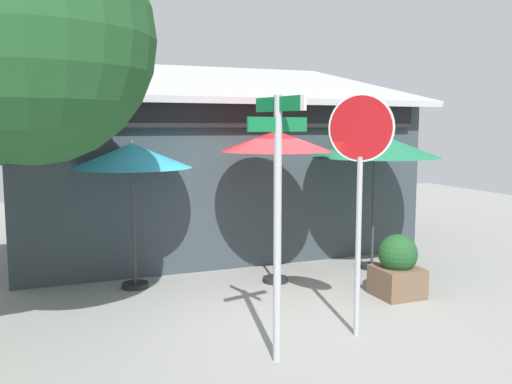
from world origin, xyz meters
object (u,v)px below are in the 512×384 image
at_px(stop_sign, 360,166).
at_px(patio_umbrella_teal_left, 132,157).
at_px(patio_umbrella_crimson_center, 276,143).
at_px(patio_umbrella_forest_green_right, 375,146).
at_px(sidewalk_planter, 397,267).
at_px(street_sign_post, 278,203).

xyz_separation_m(stop_sign, patio_umbrella_teal_left, (-2.35, 3.15, -0.00)).
bearing_deg(patio_umbrella_crimson_center, stop_sign, -89.53).
xyz_separation_m(patio_umbrella_teal_left, patio_umbrella_crimson_center, (2.33, -0.55, 0.22)).
distance_m(patio_umbrella_forest_green_right, sidewalk_planter, 2.54).
bearing_deg(sidewalk_planter, street_sign_post, -151.15).
bearing_deg(stop_sign, patio_umbrella_teal_left, 126.74).
bearing_deg(patio_umbrella_forest_green_right, patio_umbrella_teal_left, 175.10).
distance_m(patio_umbrella_teal_left, patio_umbrella_crimson_center, 2.41).
bearing_deg(street_sign_post, patio_umbrella_crimson_center, 67.05).
distance_m(street_sign_post, patio_umbrella_teal_left, 3.68).
distance_m(street_sign_post, stop_sign, 1.36).
xyz_separation_m(street_sign_post, patio_umbrella_forest_green_right, (3.33, 3.12, 0.50)).
relative_size(patio_umbrella_teal_left, sidewalk_planter, 2.49).
relative_size(stop_sign, patio_umbrella_teal_left, 1.24).
bearing_deg(street_sign_post, patio_umbrella_teal_left, 107.21).
relative_size(street_sign_post, stop_sign, 0.98).
distance_m(stop_sign, sidewalk_planter, 2.55).
bearing_deg(sidewalk_planter, stop_sign, -141.56).
relative_size(street_sign_post, patio_umbrella_forest_green_right, 1.14).
height_order(patio_umbrella_teal_left, patio_umbrella_crimson_center, patio_umbrella_crimson_center).
bearing_deg(stop_sign, patio_umbrella_crimson_center, 90.47).
bearing_deg(patio_umbrella_crimson_center, street_sign_post, -112.95).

